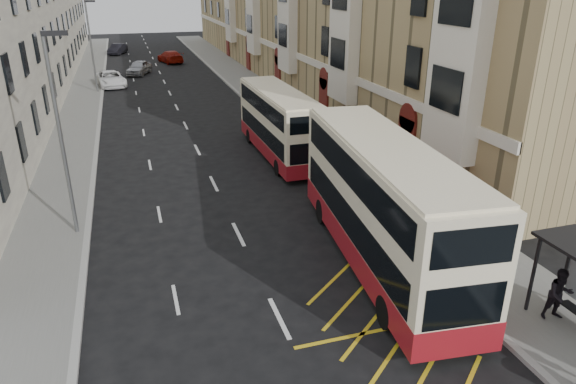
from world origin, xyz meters
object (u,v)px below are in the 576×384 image
object	(u,v)px
double_decker_front	(383,204)
pedestrian_far	(460,250)
street_lamp_near	(60,126)
street_lamp_far	(91,42)
double_decker_rear	(279,123)
pedestrian_mid	(560,294)
car_red	(170,57)
car_dark	(118,49)
white_van	(111,79)
car_silver	(139,68)

from	to	relation	value
double_decker_front	pedestrian_far	xyz separation A→B (m)	(2.26, -1.71, -1.32)
street_lamp_near	street_lamp_far	xyz separation A→B (m)	(0.00, 30.00, 0.00)
double_decker_rear	street_lamp_near	bearing A→B (deg)	-146.71
pedestrian_mid	car_red	size ratio (longest dim) A/B	0.33
double_decker_front	car_red	xyz separation A→B (m)	(-2.63, 52.78, -1.62)
double_decker_rear	car_dark	xyz separation A→B (m)	(-8.93, 49.87, -1.29)
double_decker_front	street_lamp_near	bearing A→B (deg)	157.85
pedestrian_far	car_dark	bearing A→B (deg)	-79.83
street_lamp_near	double_decker_rear	world-z (taller)	street_lamp_near
street_lamp_far	pedestrian_mid	xyz separation A→B (m)	(14.44, -40.73, -3.64)
street_lamp_far	pedestrian_mid	size ratio (longest dim) A/B	4.71
double_decker_rear	white_van	xyz separation A→B (m)	(-9.73, 25.59, -1.27)
street_lamp_far	white_van	size ratio (longest dim) A/B	1.50
street_lamp_far	car_red	xyz separation A→B (m)	(8.28, 16.99, -3.89)
double_decker_rear	street_lamp_far	bearing A→B (deg)	115.01
car_silver	pedestrian_far	bearing A→B (deg)	-57.44
double_decker_rear	pedestrian_mid	distance (m)	18.42
pedestrian_mid	car_red	bearing A→B (deg)	107.75
double_decker_front	pedestrian_mid	distance (m)	6.23
street_lamp_far	car_dark	xyz separation A→B (m)	(1.96, 27.19, -3.92)
street_lamp_near	street_lamp_far	distance (m)	30.00
street_lamp_far	double_decker_front	distance (m)	37.48
pedestrian_mid	pedestrian_far	xyz separation A→B (m)	(-1.28, 3.23, 0.05)
pedestrian_mid	white_van	world-z (taller)	pedestrian_mid
white_van	car_dark	distance (m)	24.29
street_lamp_far	double_decker_rear	size ratio (longest dim) A/B	0.81
car_red	double_decker_front	bearing A→B (deg)	79.26
street_lamp_far	double_decker_rear	distance (m)	25.29
double_decker_rear	white_van	distance (m)	27.41
double_decker_rear	car_dark	distance (m)	50.68
street_lamp_near	pedestrian_mid	size ratio (longest dim) A/B	4.71
double_decker_front	car_silver	size ratio (longest dim) A/B	2.67
double_decker_rear	car_silver	bearing A→B (deg)	101.37
double_decker_front	pedestrian_far	distance (m)	3.13
double_decker_rear	car_silver	size ratio (longest dim) A/B	2.23
pedestrian_mid	car_silver	distance (m)	50.98
street_lamp_near	car_silver	world-z (taller)	street_lamp_near
pedestrian_far	white_van	bearing A→B (deg)	-73.10
double_decker_front	white_van	distance (m)	39.95
street_lamp_far	double_decker_rear	bearing A→B (deg)	-64.36
double_decker_front	car_silver	xyz separation A→B (m)	(-6.79, 44.99, -1.61)
pedestrian_far	car_red	bearing A→B (deg)	-84.53
street_lamp_far	pedestrian_far	size ratio (longest dim) A/B	4.42
street_lamp_far	double_decker_front	size ratio (longest dim) A/B	0.67
car_red	white_van	bearing A→B (deg)	49.56
double_decker_rear	car_silver	distance (m)	32.61
street_lamp_far	pedestrian_mid	distance (m)	43.37
pedestrian_mid	car_silver	xyz separation A→B (m)	(-10.33, 49.92, -0.24)
street_lamp_far	double_decker_front	xyz separation A→B (m)	(10.90, -35.79, -2.27)
white_van	car_silver	world-z (taller)	car_silver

